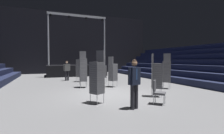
# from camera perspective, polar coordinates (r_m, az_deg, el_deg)

# --- Properties ---
(ground_plane) EXTENTS (22.00, 30.00, 0.10)m
(ground_plane) POSITION_cam_1_polar(r_m,az_deg,el_deg) (8.84, -0.31, -9.33)
(ground_plane) COLOR slate
(arena_end_wall) EXTENTS (22.00, 0.30, 8.00)m
(arena_end_wall) POSITION_cam_1_polar(r_m,az_deg,el_deg) (23.40, -13.68, 7.86)
(arena_end_wall) COLOR black
(arena_end_wall) RESTS_ON ground_plane
(bleacher_bank_right) EXTENTS (5.25, 24.00, 3.15)m
(bleacher_bank_right) POSITION_cam_1_polar(r_m,az_deg,el_deg) (14.63, 30.38, 1.40)
(bleacher_bank_right) COLOR #191E38
(bleacher_bank_right) RESTS_ON ground_plane
(stage_riser) EXTENTS (6.31, 3.34, 6.45)m
(stage_riser) POSITION_cam_1_polar(r_m,az_deg,el_deg) (19.43, -12.05, -0.79)
(stage_riser) COLOR black
(stage_riser) RESTS_ON ground_plane
(man_with_tie) EXTENTS (0.57, 0.33, 1.77)m
(man_with_tie) POSITION_cam_1_polar(r_m,az_deg,el_deg) (6.03, 7.59, -4.69)
(man_with_tie) COLOR black
(man_with_tie) RESTS_ON ground_plane
(chair_stack_front_left) EXTENTS (0.58, 0.58, 1.96)m
(chair_stack_front_left) POSITION_cam_1_polar(r_m,az_deg,el_deg) (10.87, 0.27, -1.63)
(chair_stack_front_left) COLOR #B2B5BA
(chair_stack_front_left) RESTS_ON ground_plane
(chair_stack_front_right) EXTENTS (0.60, 0.60, 2.14)m
(chair_stack_front_right) POSITION_cam_1_polar(r_m,az_deg,el_deg) (10.72, 17.93, -1.35)
(chair_stack_front_right) COLOR #B2B5BA
(chair_stack_front_right) RESTS_ON ground_plane
(chair_stack_mid_left) EXTENTS (0.60, 0.60, 1.79)m
(chair_stack_mid_left) POSITION_cam_1_polar(r_m,az_deg,el_deg) (13.66, -11.00, -1.19)
(chair_stack_mid_left) COLOR #B2B5BA
(chair_stack_mid_left) RESTS_ON ground_plane
(chair_stack_mid_right) EXTENTS (0.60, 0.60, 2.14)m
(chair_stack_mid_right) POSITION_cam_1_polar(r_m,az_deg,el_deg) (6.77, -5.06, -3.38)
(chair_stack_mid_right) COLOR #B2B5BA
(chair_stack_mid_right) RESTS_ON ground_plane
(chair_stack_mid_centre) EXTENTS (0.44, 0.44, 1.79)m
(chair_stack_mid_centre) POSITION_cam_1_polar(r_m,az_deg,el_deg) (12.86, -3.09, -1.38)
(chair_stack_mid_centre) COLOR #B2B5BA
(chair_stack_mid_centre) RESTS_ON ground_plane
(chair_stack_rear_left) EXTENTS (0.59, 0.59, 2.05)m
(chair_stack_rear_left) POSITION_cam_1_polar(r_m,az_deg,el_deg) (8.26, 14.81, -2.70)
(chair_stack_rear_left) COLOR #B2B5BA
(chair_stack_rear_left) RESTS_ON ground_plane
(chair_stack_rear_right) EXTENTS (0.48, 0.48, 2.31)m
(chair_stack_rear_right) POSITION_cam_1_polar(r_m,az_deg,el_deg) (10.74, -9.72, -0.81)
(chair_stack_rear_right) COLOR #B2B5BA
(chair_stack_rear_right) RESTS_ON ground_plane
(crew_worker_near_stage) EXTENTS (0.57, 0.27, 1.67)m
(crew_worker_near_stage) POSITION_cam_1_polar(r_m,az_deg,el_deg) (14.74, -15.03, -0.83)
(crew_worker_near_stage) COLOR black
(crew_worker_near_stage) RESTS_ON ground_plane
(loose_chair_near_man) EXTENTS (0.62, 0.62, 0.95)m
(loose_chair_near_man) POSITION_cam_1_polar(r_m,az_deg,el_deg) (6.94, 15.19, -7.77)
(loose_chair_near_man) COLOR #B2B5BA
(loose_chair_near_man) RESTS_ON ground_plane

